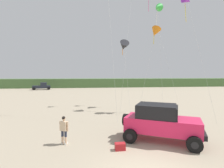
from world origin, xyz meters
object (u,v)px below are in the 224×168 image
Objects in this scene: kite_green_box at (187,0)px; person_watching at (64,128)px; jeep at (161,122)px; cooler_box at (120,147)px; kite_orange_streamer at (124,46)px; distant_pickup at (42,86)px; kite_blue_swept at (158,7)px; kite_white_parafoil at (155,32)px.

person_watching is at bearing -146.60° from kite_green_box.
jeep is 3.07m from cooler_box.
kite_orange_streamer is 0.65× the size of kite_green_box.
person_watching is at bearing -73.85° from distant_pickup.
distant_pickup is 37.15m from kite_blue_swept.
kite_blue_swept is at bearing 69.15° from jeep.
jeep reaches higher than person_watching.
person_watching is 0.20× the size of kite_orange_streamer.
kite_orange_streamer reaches higher than distant_pickup.
person_watching is 0.13× the size of kite_blue_swept.
kite_white_parafoil reaches higher than kite_orange_streamer.
kite_white_parafoil is at bearing -177.42° from kite_green_box.
kite_green_box is (23.70, -30.99, 11.42)m from distant_pickup.
person_watching reaches higher than cooler_box.
person_watching is at bearing -119.30° from kite_orange_streamer.
kite_blue_swept is 1.43× the size of kite_white_parafoil.
kite_green_box reaches higher than person_watching.
kite_orange_streamer reaches higher than cooler_box.
jeep is at bearing 18.96° from cooler_box.
jeep is 16.87m from kite_blue_swept.
kite_orange_streamer reaches higher than person_watching.
cooler_box is 0.11× the size of distant_pickup.
person_watching is at bearing 177.67° from jeep.
distant_pickup is (-17.20, 39.38, -0.26)m from jeep.
person_watching is at bearing -132.25° from kite_blue_swept.
cooler_box is at bearing -70.27° from distant_pickup.
kite_blue_swept is at bearing -52.21° from distant_pickup.
kite_white_parafoil is (2.78, 8.22, 7.50)m from jeep.
cooler_box is at bearing -120.92° from kite_white_parafoil.
kite_orange_streamer is at bearing 165.48° from kite_green_box.
kite_green_box is at bearing -14.52° from kite_orange_streamer.
person_watching is 18.70m from kite_green_box.
kite_blue_swept reaches higher than kite_orange_streamer.
jeep is 8.91× the size of cooler_box.
kite_blue_swept is 1.60× the size of kite_orange_streamer.
kite_blue_swept is at bearing 47.75° from person_watching.
kite_white_parafoil reaches higher than cooler_box.
jeep is at bearing -88.30° from kite_orange_streamer.
distant_pickup is at bearing 120.04° from kite_orange_streamer.
person_watching is 40.75m from distant_pickup.
kite_white_parafoil is at bearing -57.33° from distant_pickup.
cooler_box is (3.13, -1.21, -0.75)m from person_watching.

